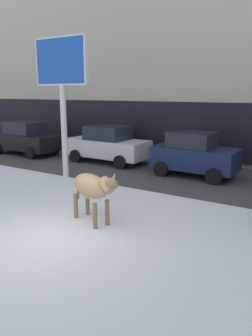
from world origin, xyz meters
TOP-DOWN VIEW (x-y plane):
  - ground_plane at (0.00, 0.00)m, footprint 120.00×120.00m
  - road_strip at (0.00, 7.56)m, footprint 60.00×5.60m
  - building_facade at (0.00, 13.32)m, footprint 44.00×6.10m
  - cow_tan at (0.29, 1.42)m, footprint 1.92×1.03m
  - billboard at (-3.68, 4.74)m, footprint 2.52×0.24m
  - car_black_sedan at (-9.12, 7.47)m, footprint 4.25×2.08m
  - car_white_sedan at (-3.86, 8.09)m, footprint 4.25×2.08m
  - car_navy_hatchback at (0.82, 7.75)m, footprint 3.55×2.00m
  - pedestrian_near_billboard at (-6.90, 10.56)m, footprint 0.36×0.24m

SIDE VIEW (x-z plane):
  - ground_plane at x=0.00m, z-range 0.00..0.00m
  - road_strip at x=0.00m, z-range 0.00..0.01m
  - pedestrian_near_billboard at x=-6.90m, z-range 0.01..1.74m
  - car_black_sedan at x=-9.12m, z-range -0.01..1.83m
  - car_white_sedan at x=-3.86m, z-range -0.01..1.83m
  - car_navy_hatchback at x=0.82m, z-range 0.00..1.86m
  - cow_tan at x=0.29m, z-range 0.22..1.76m
  - billboard at x=-3.68m, z-range 1.53..7.09m
  - building_facade at x=0.00m, z-range -0.02..12.98m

